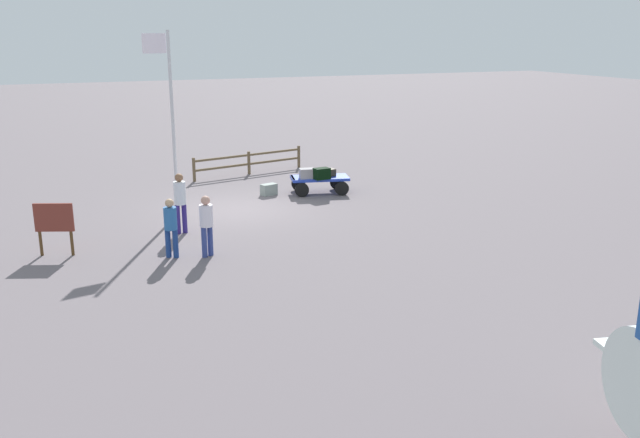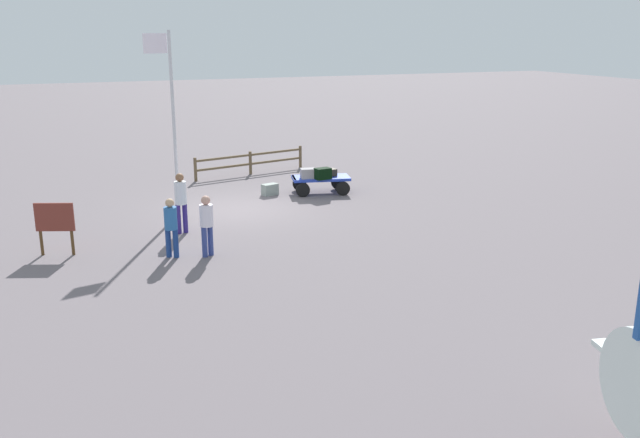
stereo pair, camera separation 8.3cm
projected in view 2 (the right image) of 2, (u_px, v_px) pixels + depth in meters
name	position (u px, v px, depth m)	size (l,w,h in m)	color
ground_plane	(241.00, 209.00, 22.30)	(120.00, 120.00, 0.00)	slate
luggage_cart	(320.00, 181.00, 24.42)	(2.20, 1.52, 0.60)	#2540BC
suitcase_dark	(308.00, 173.00, 24.04)	(0.57, 0.44, 0.35)	gray
suitcase_olive	(323.00, 174.00, 23.92)	(0.59, 0.44, 0.39)	black
suitcase_navy	(329.00, 173.00, 24.45)	(0.55, 0.41, 0.25)	#372E1F
suitcase_tan	(270.00, 189.00, 24.19)	(0.62, 0.46, 0.40)	gray
worker_lead	(207.00, 221.00, 17.45)	(0.46, 0.46, 1.61)	navy
worker_trailing	(171.00, 224.00, 17.38)	(0.46, 0.46, 1.56)	navy
worker_supervisor	(181.00, 198.00, 19.43)	(0.39, 0.39, 1.76)	navy
flagpole	(171.00, 111.00, 20.79)	(0.83, 0.19, 5.67)	silver
signboard	(55.00, 221.00, 17.55)	(0.96, 0.41, 1.40)	#4C3319
wooden_fence	(250.00, 161.00, 27.60)	(4.84, 1.21, 0.93)	brown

